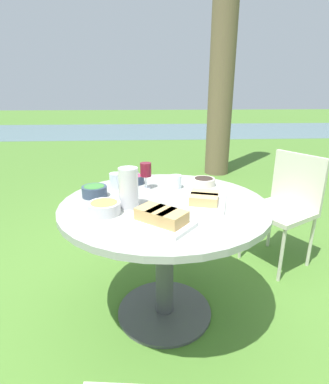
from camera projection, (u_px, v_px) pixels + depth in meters
The scene contains 14 objects.
ground_plane at pixel (164, 311), 1.93m from camera, with size 40.00×40.00×0.00m, color #4C7A2D.
river_strip at pixel (149, 131), 10.37m from camera, with size 40.00×4.10×0.01m.
dining_table at pixel (164, 225), 1.73m from camera, with size 1.17×1.17×0.76m.
chair_near_right at pixel (286, 201), 2.37m from camera, with size 0.58×0.59×0.89m.
water_pitcher at pixel (129, 188), 1.59m from camera, with size 0.11×0.10×0.22m.
wine_glass at pixel (146, 171), 1.88m from camera, with size 0.07×0.07×0.17m.
platter_bread_main at pixel (161, 218), 1.39m from camera, with size 0.34×0.33×0.08m.
platter_charcuterie at pixel (204, 200), 1.65m from camera, with size 0.30×0.34×0.07m.
bowl_fries at pixel (104, 207), 1.52m from camera, with size 0.17×0.17×0.06m.
bowl_salad at pixel (94, 191), 1.77m from camera, with size 0.15×0.15×0.06m.
bowl_olives at pixel (204, 181), 1.98m from camera, with size 0.15×0.15×0.05m.
bowl_dip_red at pixel (136, 179), 2.01m from camera, with size 0.11×0.11×0.06m.
cup_water_near at pixel (116, 181), 1.90m from camera, with size 0.08×0.08×0.10m.
cup_water_far at pixel (176, 182), 1.92m from camera, with size 0.07×0.07×0.08m.
Camera 1 is at (-0.10, -1.57, 1.36)m, focal length 28.00 mm.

